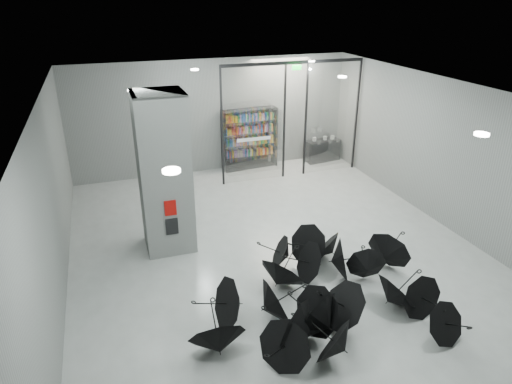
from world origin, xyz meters
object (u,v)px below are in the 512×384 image
object	(u,v)px
column	(164,174)
bookshelf	(250,139)
umbrella_cluster	(321,298)
shop_counter	(322,150)

from	to	relation	value
column	bookshelf	size ratio (longest dim) A/B	1.79
column	umbrella_cluster	size ratio (longest dim) A/B	0.71
bookshelf	umbrella_cluster	distance (m)	8.60
bookshelf	shop_counter	world-z (taller)	bookshelf
column	bookshelf	bearing A→B (deg)	51.66
bookshelf	shop_counter	xyz separation A→B (m)	(2.92, -0.18, -0.71)
shop_counter	umbrella_cluster	bearing A→B (deg)	-124.82
column	shop_counter	xyz separation A→B (m)	(6.67, 4.57, -1.59)
shop_counter	umbrella_cluster	world-z (taller)	umbrella_cluster
bookshelf	umbrella_cluster	world-z (taller)	bookshelf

